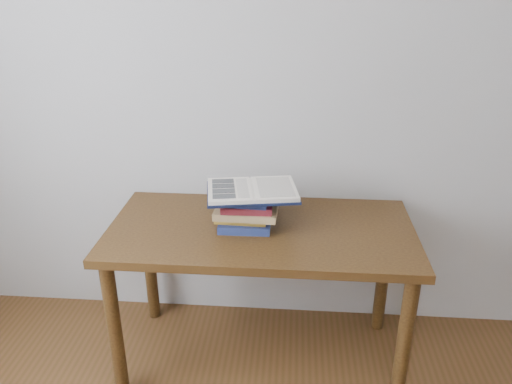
{
  "coord_description": "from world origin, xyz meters",
  "views": [
    {
      "loc": [
        0.14,
        -0.5,
        1.69
      ],
      "look_at": [
        -0.01,
        1.39,
        0.85
      ],
      "focal_mm": 35.0,
      "sensor_mm": 36.0,
      "label": 1
    }
  ],
  "objects": [
    {
      "name": "room_shell",
      "position": [
        -0.08,
        0.01,
        1.63
      ],
      "size": [
        3.54,
        3.54,
        2.62
      ],
      "color": "#ADA9A3",
      "rests_on": "ground"
    },
    {
      "name": "desk",
      "position": [
        0.01,
        1.38,
        0.6
      ],
      "size": [
        1.3,
        0.65,
        0.7
      ],
      "color": "#4D3113",
      "rests_on": "ground"
    },
    {
      "name": "book_stack",
      "position": [
        -0.06,
        1.38,
        0.77
      ],
      "size": [
        0.27,
        0.18,
        0.14
      ],
      "color": "navy",
      "rests_on": "desk"
    },
    {
      "name": "open_book",
      "position": [
        -0.03,
        1.41,
        0.85
      ],
      "size": [
        0.41,
        0.32,
        0.03
      ],
      "rotation": [
        0.0,
        0.0,
        0.17
      ],
      "color": "black",
      "rests_on": "book_stack"
    }
  ]
}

